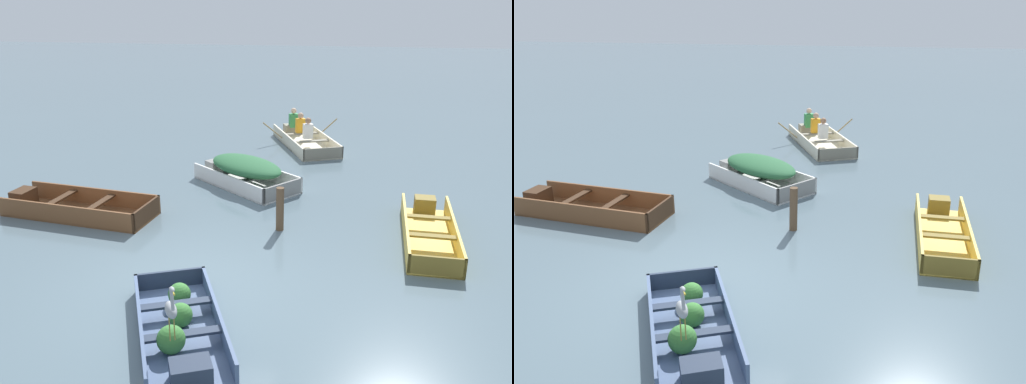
% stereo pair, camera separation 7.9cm
% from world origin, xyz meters
% --- Properties ---
extents(ground_plane, '(80.00, 80.00, 0.00)m').
position_xyz_m(ground_plane, '(0.00, 0.00, 0.00)').
color(ground_plane, slate).
extents(dinghy_slate_blue_foreground, '(2.05, 2.86, 0.43)m').
position_xyz_m(dinghy_slate_blue_foreground, '(0.16, -1.41, 0.15)').
color(dinghy_slate_blue_foreground, '#475B7F').
rests_on(dinghy_slate_blue_foreground, ground).
extents(skiff_yellow_near_moored, '(1.13, 3.15, 0.38)m').
position_xyz_m(skiff_yellow_near_moored, '(4.05, 2.56, 0.13)').
color(skiff_yellow_near_moored, '#E5BC47').
rests_on(skiff_yellow_near_moored, ground).
extents(skiff_wooden_brown_mid_moored, '(3.34, 1.64, 0.42)m').
position_xyz_m(skiff_wooden_brown_mid_moored, '(-3.32, 2.68, 0.14)').
color(skiff_wooden_brown_mid_moored, brown).
rests_on(skiff_wooden_brown_mid_moored, ground).
extents(skiff_white_far_moored, '(2.82, 2.66, 0.69)m').
position_xyz_m(skiff_white_far_moored, '(0.00, 5.08, 0.40)').
color(skiff_white_far_moored, white).
rests_on(skiff_white_far_moored, ground).
extents(rowboat_cream_with_crew, '(2.49, 3.40, 0.92)m').
position_xyz_m(rowboat_cream_with_crew, '(1.15, 9.15, 0.21)').
color(rowboat_cream_with_crew, beige).
rests_on(rowboat_cream_with_crew, ground).
extents(heron_on_dinghy, '(0.28, 0.44, 0.84)m').
position_xyz_m(heron_on_dinghy, '(0.29, -2.14, 0.89)').
color(heron_on_dinghy, olive).
rests_on(heron_on_dinghy, dinghy_slate_blue_foreground).
extents(mooring_post, '(0.16, 0.16, 0.90)m').
position_xyz_m(mooring_post, '(1.14, 2.48, 0.45)').
color(mooring_post, brown).
rests_on(mooring_post, ground).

